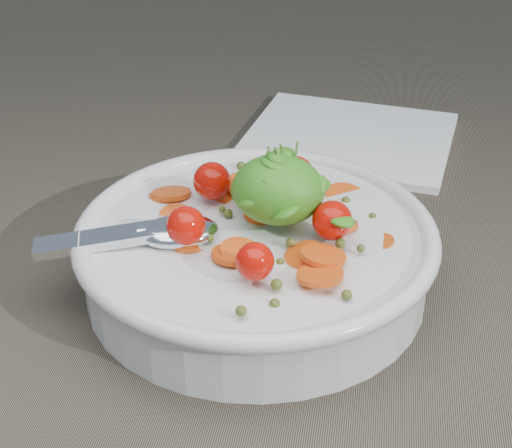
# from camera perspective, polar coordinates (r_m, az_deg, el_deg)

# --- Properties ---
(ground) EXTENTS (6.00, 6.00, 0.00)m
(ground) POSITION_cam_1_polar(r_m,az_deg,el_deg) (0.51, -2.79, -5.73)
(ground) COLOR brown
(ground) RESTS_ON ground
(bowl) EXTENTS (0.25, 0.23, 0.10)m
(bowl) POSITION_cam_1_polar(r_m,az_deg,el_deg) (0.51, 0.01, -2.01)
(bowl) COLOR silver
(bowl) RESTS_ON ground
(napkin) EXTENTS (0.20, 0.18, 0.01)m
(napkin) POSITION_cam_1_polar(r_m,az_deg,el_deg) (0.72, 6.77, 6.24)
(napkin) COLOR white
(napkin) RESTS_ON ground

